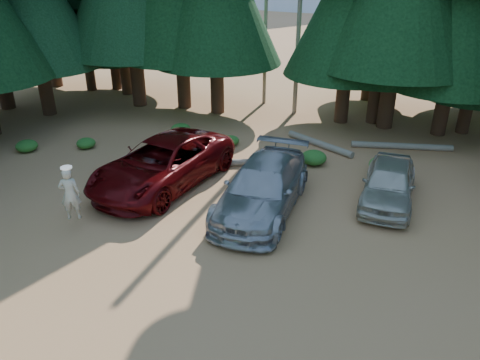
% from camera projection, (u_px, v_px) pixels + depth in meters
% --- Properties ---
extents(ground, '(160.00, 160.00, 0.00)m').
position_uv_depth(ground, '(212.00, 258.00, 13.86)').
color(ground, '#A97847').
rests_on(ground, ground).
extents(forest_belt_north, '(36.00, 7.00, 22.00)m').
position_uv_depth(forest_belt_north, '(281.00, 109.00, 27.03)').
color(forest_belt_north, black).
rests_on(forest_belt_north, ground).
extents(snag_back, '(0.20, 0.20, 10.00)m').
position_uv_depth(snag_back, '(266.00, 16.00, 25.95)').
color(snag_back, slate).
rests_on(snag_back, ground).
extents(red_pickup, '(4.82, 7.08, 1.80)m').
position_uv_depth(red_pickup, '(163.00, 163.00, 17.86)').
color(red_pickup, '#540709').
rests_on(red_pickup, ground).
extents(silver_minivan_center, '(3.04, 6.10, 1.70)m').
position_uv_depth(silver_minivan_center, '(263.00, 188.00, 16.11)').
color(silver_minivan_center, '#9FA1A7').
rests_on(silver_minivan_center, ground).
extents(silver_minivan_right, '(2.37, 4.60, 1.50)m').
position_uv_depth(silver_minivan_right, '(389.00, 183.00, 16.67)').
color(silver_minivan_right, '#B9B4A5').
rests_on(silver_minivan_right, ground).
extents(frisbee_player, '(0.76, 0.63, 1.80)m').
position_uv_depth(frisbee_player, '(70.00, 194.00, 14.89)').
color(frisbee_player, beige).
rests_on(frisbee_player, ground).
extents(log_left, '(3.94, 1.31, 0.29)m').
position_uv_depth(log_left, '(268.00, 162.00, 19.85)').
color(log_left, slate).
rests_on(log_left, ground).
extents(log_mid, '(3.16, 2.41, 0.30)m').
position_uv_depth(log_mid, '(320.00, 144.00, 21.72)').
color(log_mid, slate).
rests_on(log_mid, ground).
extents(log_right, '(4.54, 0.72, 0.29)m').
position_uv_depth(log_right, '(402.00, 146.00, 21.47)').
color(log_right, slate).
rests_on(log_right, ground).
extents(shrub_far_left, '(0.85, 0.85, 0.47)m').
position_uv_depth(shrub_far_left, '(86.00, 143.00, 21.56)').
color(shrub_far_left, '#1D601F').
rests_on(shrub_far_left, ground).
extents(shrub_left, '(1.03, 1.03, 0.57)m').
position_uv_depth(shrub_left, '(196.00, 150.00, 20.67)').
color(shrub_left, '#1D601F').
rests_on(shrub_left, ground).
extents(shrub_center_left, '(0.99, 0.99, 0.54)m').
position_uv_depth(shrub_center_left, '(181.00, 129.00, 23.17)').
color(shrub_center_left, '#1D601F').
rests_on(shrub_center_left, ground).
extents(shrub_center_right, '(0.80, 0.80, 0.44)m').
position_uv_depth(shrub_center_right, '(231.00, 141.00, 21.91)').
color(shrub_center_right, '#1D601F').
rests_on(shrub_center_right, ground).
extents(shrub_right, '(1.08, 1.08, 0.59)m').
position_uv_depth(shrub_right, '(314.00, 158.00, 19.89)').
color(shrub_right, '#1D601F').
rests_on(shrub_right, ground).
extents(shrub_far_right, '(1.31, 1.31, 0.72)m').
position_uv_depth(shrub_far_right, '(385.00, 166.00, 18.98)').
color(shrub_far_right, '#1D601F').
rests_on(shrub_far_right, ground).
extents(shrub_edge_west, '(0.95, 0.95, 0.52)m').
position_uv_depth(shrub_edge_west, '(27.00, 146.00, 21.19)').
color(shrub_edge_west, '#1D601F').
rests_on(shrub_edge_west, ground).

